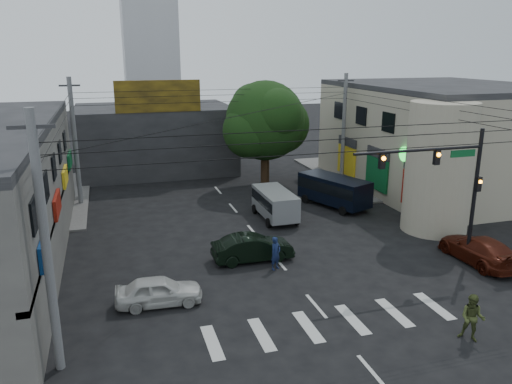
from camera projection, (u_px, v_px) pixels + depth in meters
name	position (u px, v px, depth m)	size (l,w,h in m)	color
ground	(292.00, 278.00, 24.80)	(160.00, 160.00, 0.00)	black
sidewalk_far_right	(405.00, 172.00, 46.36)	(16.00, 16.00, 0.15)	#514F4C
building_right	(443.00, 139.00, 40.69)	(14.00, 18.00, 8.00)	#A29B80
corner_column	(439.00, 168.00, 30.45)	(4.00, 4.00, 8.00)	#A29B80
building_far	(155.00, 138.00, 46.85)	(14.00, 10.00, 6.00)	#232326
billboard	(158.00, 96.00, 41.17)	(7.00, 0.30, 2.60)	olive
street_tree	(265.00, 121.00, 40.10)	(6.40, 6.40, 8.70)	black
traffic_gantry	(449.00, 177.00, 24.74)	(7.10, 0.35, 7.20)	black
utility_pole_near_left	(46.00, 247.00, 16.50)	(0.32, 0.32, 9.20)	#59595B
utility_pole_far_left	(75.00, 143.00, 35.40)	(0.32, 0.32, 9.20)	#59595B
utility_pole_far_right	(344.00, 130.00, 41.21)	(0.32, 0.32, 9.20)	#59595B
dark_sedan	(253.00, 248.00, 26.71)	(4.34, 1.52, 1.43)	black
white_compact	(159.00, 291.00, 22.04)	(3.88, 1.74, 1.30)	beige
maroon_sedan	(479.00, 250.00, 26.45)	(2.02, 4.97, 1.44)	#3F1209
silver_minivan	(275.00, 205.00, 33.26)	(1.92, 4.54, 1.95)	gray
navy_van	(334.00, 192.00, 35.98)	(3.92, 5.85, 2.19)	black
traffic_officer	(276.00, 253.00, 25.58)	(0.76, 0.68, 1.75)	#131E43
pedestrian_olive	(472.00, 318.00, 19.20)	(1.16, 1.17, 1.91)	#3C4720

